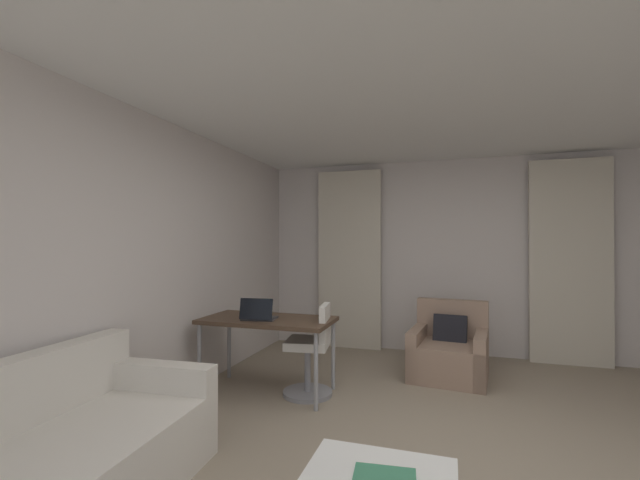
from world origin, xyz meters
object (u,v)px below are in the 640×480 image
at_px(couch, 38,479).
at_px(laptop, 258,315).
at_px(magazine_open, 384,478).
at_px(armchair, 449,352).
at_px(desk_chair, 312,355).
at_px(desk, 268,324).

bearing_deg(couch, laptop, 83.75).
bearing_deg(couch, magazine_open, 10.13).
relative_size(couch, armchair, 2.25).
height_order(armchair, desk_chair, desk_chair).
relative_size(couch, laptop, 5.62).
relative_size(armchair, laptop, 2.49).
bearing_deg(magazine_open, armchair, 84.48).
height_order(couch, laptop, laptop).
relative_size(desk, desk_chair, 1.47).
height_order(desk_chair, magazine_open, desk_chair).
bearing_deg(armchair, desk, -149.01).
distance_m(couch, desk_chair, 2.33).
bearing_deg(desk, desk_chair, 7.01).
xyz_separation_m(desk, magazine_open, (1.44, -1.85, -0.25)).
xyz_separation_m(armchair, desk_chair, (-1.27, -0.98, 0.12)).
relative_size(couch, magazine_open, 6.61).
xyz_separation_m(armchair, desk, (-1.71, -1.03, 0.40)).
xyz_separation_m(armchair, magazine_open, (-0.28, -2.88, 0.15)).
height_order(armchair, laptop, laptop).
bearing_deg(desk_chair, desk, -172.99).
distance_m(laptop, magazine_open, 2.31).
bearing_deg(armchair, laptop, -146.93).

